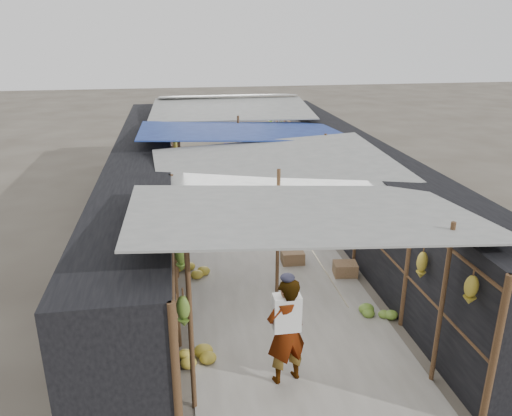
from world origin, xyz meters
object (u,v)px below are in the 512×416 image
black_basin (296,212)px  vendor_seated (257,171)px  crate_near (293,257)px  vendor_elderly (286,331)px  shopper_blue (242,203)px

black_basin → vendor_seated: size_ratio=0.66×
black_basin → crate_near: bearing=-105.1°
crate_near → vendor_elderly: 4.09m
crate_near → vendor_elderly: bearing=-103.1°
vendor_elderly → black_basin: bearing=-121.9°
black_basin → shopper_blue: shopper_blue is taller
black_basin → shopper_blue: (-1.68, -0.74, 0.61)m
vendor_elderly → shopper_blue: bearing=-108.6°
crate_near → vendor_elderly: (-1.02, -3.89, 0.72)m
black_basin → vendor_elderly: (-1.85, -6.95, 0.78)m
crate_near → shopper_blue: 2.52m
crate_near → vendor_elderly: vendor_elderly is taller
shopper_blue → crate_near: bearing=-58.3°
shopper_blue → vendor_seated: shopper_blue is taller
vendor_elderly → vendor_seated: 10.08m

